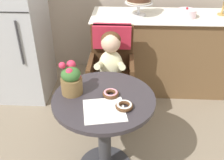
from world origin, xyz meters
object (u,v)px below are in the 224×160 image
(donut_front, at_px, (124,106))
(donut_mid, at_px, (111,94))
(seated_child, at_px, (111,64))
(flower_vase, at_px, (71,79))
(cafe_table, at_px, (104,121))
(wicker_chair, at_px, (112,60))
(refrigerator, at_px, (12,24))
(round_layer_cake, at_px, (186,13))

(donut_front, height_order, donut_mid, same)
(seated_child, relative_size, donut_mid, 6.36)
(donut_front, distance_m, flower_vase, 0.41)
(donut_mid, bearing_deg, cafe_table, -156.89)
(wicker_chair, bearing_deg, refrigerator, 160.77)
(seated_child, height_order, donut_mid, seated_child)
(cafe_table, height_order, seated_child, seated_child)
(donut_front, xyz_separation_m, round_layer_cake, (0.64, 1.36, 0.20))
(seated_child, bearing_deg, donut_front, -79.48)
(round_layer_cake, bearing_deg, donut_mid, -120.72)
(donut_front, xyz_separation_m, donut_mid, (-0.10, 0.13, 0.00))
(refrigerator, bearing_deg, donut_mid, -44.53)
(cafe_table, distance_m, round_layer_cake, 1.54)
(flower_vase, height_order, round_layer_cake, round_layer_cake)
(cafe_table, bearing_deg, flower_vase, 167.81)
(wicker_chair, height_order, seated_child, seated_child)
(wicker_chair, relative_size, donut_front, 8.18)
(cafe_table, height_order, refrigerator, refrigerator)
(flower_vase, distance_m, round_layer_cake, 1.57)
(cafe_table, height_order, flower_vase, flower_vase)
(flower_vase, bearing_deg, donut_mid, -5.95)
(seated_child, distance_m, refrigerator, 1.20)
(seated_child, xyz_separation_m, donut_front, (0.13, -0.68, 0.06))
(flower_vase, relative_size, refrigerator, 0.14)
(round_layer_cake, xyz_separation_m, refrigerator, (-1.83, -0.15, -0.09))
(seated_child, distance_m, donut_front, 0.70)
(flower_vase, bearing_deg, cafe_table, -12.19)
(flower_vase, bearing_deg, round_layer_cake, 50.11)
(wicker_chair, distance_m, refrigerator, 1.15)
(round_layer_cake, distance_m, refrigerator, 1.84)
(cafe_table, xyz_separation_m, donut_mid, (0.05, 0.02, 0.23))
(cafe_table, relative_size, flower_vase, 3.00)
(seated_child, bearing_deg, flower_vase, -114.99)
(donut_mid, bearing_deg, donut_front, -54.26)
(wicker_chair, distance_m, round_layer_cake, 0.97)
(seated_child, relative_size, flower_vase, 3.03)
(wicker_chair, distance_m, flower_vase, 0.74)
(wicker_chair, relative_size, seated_child, 1.31)
(flower_vase, bearing_deg, refrigerator, 128.10)
(donut_mid, distance_m, flower_vase, 0.29)
(donut_front, xyz_separation_m, flower_vase, (-0.37, 0.16, 0.09))
(cafe_table, relative_size, donut_front, 6.18)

